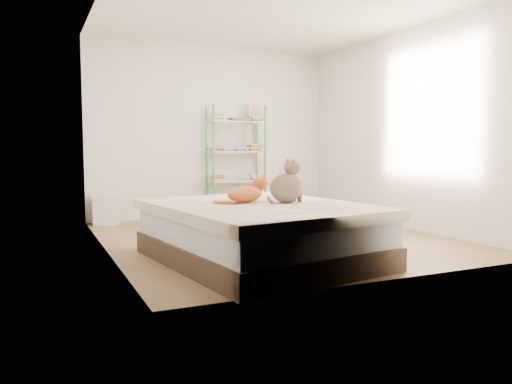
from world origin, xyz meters
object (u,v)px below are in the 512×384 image
orange_cat (245,192)px  grey_cat (286,181)px  bed (260,232)px  white_bin (106,209)px  shelf_unit (236,160)px  cardboard_box (264,209)px

orange_cat → grey_cat: 0.40m
bed → white_bin: size_ratio=5.58×
orange_cat → white_bin: (-0.92, 2.73, -0.43)m
shelf_unit → orange_cat: bearing=-110.6°
grey_cat → cardboard_box: (0.88, 2.36, -0.57)m
orange_cat → cardboard_box: bearing=35.3°
bed → shelf_unit: (0.96, 2.93, 0.60)m
cardboard_box → white_bin: size_ratio=1.45×
grey_cat → white_bin: grey_cat is taller
orange_cat → grey_cat: bearing=-54.8°
white_bin → orange_cat: bearing=-71.4°
cardboard_box → orange_cat: bearing=-94.8°
orange_cat → cardboard_box: size_ratio=0.82×
bed → grey_cat: grey_cat is taller
cardboard_box → shelf_unit: bearing=131.6°
bed → cardboard_box: bearing=55.9°
orange_cat → cardboard_box: orange_cat is taller
shelf_unit → cardboard_box: bearing=-72.9°
bed → shelf_unit: shelf_unit is taller
bed → grey_cat: bearing=-13.4°
white_bin → grey_cat: bearing=-66.7°
grey_cat → white_bin: (-1.26, 2.93, -0.53)m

